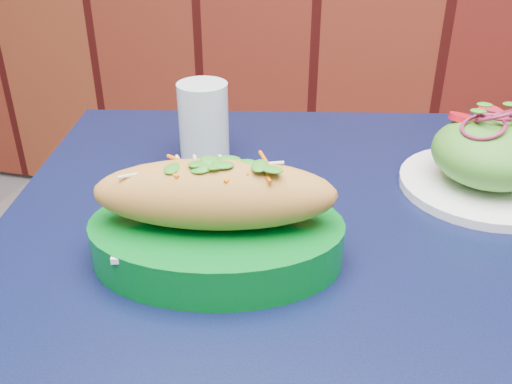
# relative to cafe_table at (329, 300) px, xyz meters

# --- Properties ---
(cafe_table) EXTENTS (0.96, 0.96, 0.75)m
(cafe_table) POSITION_rel_cafe_table_xyz_m (0.00, 0.00, 0.00)
(cafe_table) COLOR black
(cafe_table) RESTS_ON ground
(banh_mi_basket) EXTENTS (0.30, 0.23, 0.12)m
(banh_mi_basket) POSITION_rel_cafe_table_xyz_m (-0.12, -0.07, 0.14)
(banh_mi_basket) COLOR #02691B
(banh_mi_basket) RESTS_ON cafe_table
(salad_plate) EXTENTS (0.22, 0.22, 0.11)m
(salad_plate) POSITION_rel_cafe_table_xyz_m (0.17, 0.17, 0.13)
(salad_plate) COLOR white
(salad_plate) RESTS_ON cafe_table
(water_glass) EXTENTS (0.07, 0.07, 0.11)m
(water_glass) POSITION_rel_cafe_table_xyz_m (-0.21, 0.16, 0.14)
(water_glass) COLOR silver
(water_glass) RESTS_ON cafe_table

